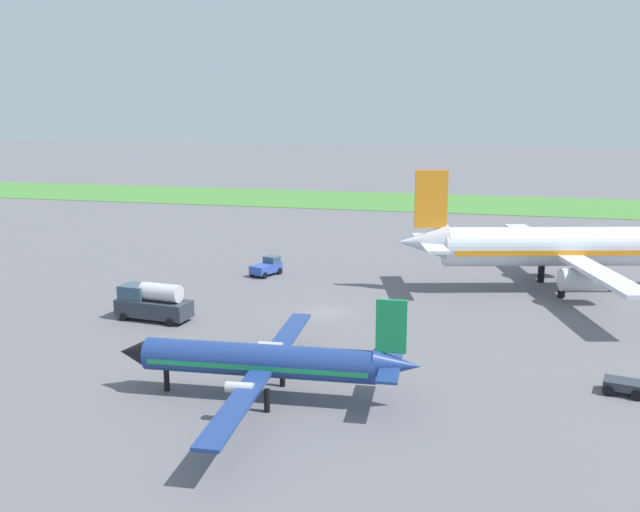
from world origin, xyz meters
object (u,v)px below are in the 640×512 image
object	(u,v)px
airplane_foreground_turboprop	(265,360)
baggage_cart_near_gate	(624,385)
airplane_midfield_jet	(564,247)
pushback_tug_midfield	(267,267)
fuel_truck_by_runway	(153,302)

from	to	relation	value
airplane_foreground_turboprop	baggage_cart_near_gate	bearing A→B (deg)	-168.29
airplane_foreground_turboprop	airplane_midfield_jet	world-z (taller)	airplane_midfield_jet
airplane_midfield_jet	pushback_tug_midfield	world-z (taller)	airplane_midfield_jet
airplane_midfield_jet	pushback_tug_midfield	distance (m)	30.96
baggage_cart_near_gate	fuel_truck_by_runway	size ratio (longest dim) A/B	0.40
baggage_cart_near_gate	pushback_tug_midfield	world-z (taller)	pushback_tug_midfield
airplane_foreground_turboprop	pushback_tug_midfield	xyz separation A→B (m)	(-10.39, 31.80, -1.56)
pushback_tug_midfield	fuel_truck_by_runway	size ratio (longest dim) A/B	0.60
pushback_tug_midfield	baggage_cart_near_gate	bearing A→B (deg)	-107.03
airplane_midfield_jet	airplane_foreground_turboprop	bearing A→B (deg)	-136.63
baggage_cart_near_gate	airplane_midfield_jet	bearing A→B (deg)	105.63
airplane_foreground_turboprop	baggage_cart_near_gate	xyz separation A→B (m)	(21.90, 6.08, -1.90)
airplane_midfield_jet	fuel_truck_by_runway	size ratio (longest dim) A/B	4.97
airplane_midfield_jet	fuel_truck_by_runway	xyz separation A→B (m)	(-35.01, -19.45, -2.74)
airplane_foreground_turboprop	fuel_truck_by_runway	size ratio (longest dim) A/B	3.36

